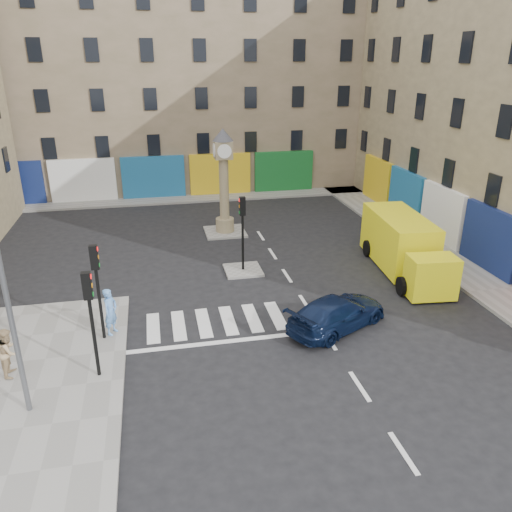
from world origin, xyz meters
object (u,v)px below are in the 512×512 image
object	(u,v)px
traffic_light_left_far	(97,278)
traffic_light_island	(243,222)
pedestrian_blue	(111,311)
pedestrian_tan	(9,352)
traffic_light_left_near	(90,308)
lamp_post	(0,267)
yellow_van	(404,246)
navy_sedan	(337,313)
clock_pillar	(224,175)

from	to	relation	value
traffic_light_left_far	traffic_light_island	xyz separation A→B (m)	(6.30, 5.40, -0.03)
traffic_light_left_far	pedestrian_blue	xyz separation A→B (m)	(0.30, 0.29, -1.55)
pedestrian_blue	pedestrian_tan	bearing A→B (deg)	153.02
traffic_light_left_near	pedestrian_blue	distance (m)	3.12
traffic_light_left_far	lamp_post	bearing A→B (deg)	-116.57
traffic_light_island	yellow_van	distance (m)	8.05
traffic_light_left_far	traffic_light_left_near	bearing A→B (deg)	-90.00
traffic_light_left_far	yellow_van	distance (m)	14.72
pedestrian_tan	pedestrian_blue	bearing A→B (deg)	-57.12
navy_sedan	yellow_van	distance (m)	7.11
traffic_light_island	pedestrian_tan	bearing A→B (deg)	-141.88
lamp_post	clock_pillar	xyz separation A→B (m)	(8.20, 15.20, -1.24)
lamp_post	yellow_van	world-z (taller)	lamp_post
traffic_light_left_far	traffic_light_island	distance (m)	8.30
lamp_post	navy_sedan	bearing A→B (deg)	15.34
lamp_post	pedestrian_blue	size ratio (longest dim) A/B	4.51
traffic_light_left_far	pedestrian_tan	world-z (taller)	traffic_light_left_far
yellow_van	clock_pillar	bearing A→B (deg)	141.78
traffic_light_left_far	clock_pillar	world-z (taller)	clock_pillar
lamp_post	pedestrian_tan	xyz separation A→B (m)	(-0.91, 2.05, -3.80)
clock_pillar	navy_sedan	bearing A→B (deg)	-77.99
navy_sedan	traffic_light_left_near	bearing A→B (deg)	71.40
traffic_light_island	pedestrian_tan	size ratio (longest dim) A/B	2.20
traffic_light_left_far	pedestrian_tan	size ratio (longest dim) A/B	2.20
traffic_light_left_near	traffic_light_left_far	size ratio (longest dim) A/B	1.00
lamp_post	pedestrian_blue	world-z (taller)	lamp_post
clock_pillar	yellow_van	size ratio (longest dim) A/B	0.83
navy_sedan	traffic_light_left_far	bearing A→B (deg)	56.08
traffic_light_island	lamp_post	distance (m)	12.52
traffic_light_island	pedestrian_tan	xyz separation A→B (m)	(-9.11, -7.15, -1.60)
yellow_van	traffic_light_left_near	bearing A→B (deg)	-150.37
traffic_light_left_near	traffic_light_left_far	bearing A→B (deg)	90.00
traffic_light_left_near	clock_pillar	distance (m)	15.19
yellow_van	pedestrian_blue	world-z (taller)	yellow_van
pedestrian_tan	traffic_light_left_far	bearing A→B (deg)	-58.43
navy_sedan	pedestrian_tan	size ratio (longest dim) A/B	2.68
traffic_light_left_near	pedestrian_tan	size ratio (longest dim) A/B	2.20
pedestrian_tan	clock_pillar	bearing A→B (deg)	-35.04
clock_pillar	pedestrian_tan	size ratio (longest dim) A/B	3.63
traffic_light_island	clock_pillar	distance (m)	6.07
yellow_van	pedestrian_blue	bearing A→B (deg)	-159.74
traffic_light_left_far	pedestrian_blue	world-z (taller)	traffic_light_left_far
traffic_light_left_near	yellow_van	world-z (taller)	traffic_light_left_near
yellow_van	pedestrian_tan	distance (m)	17.86
yellow_van	traffic_light_island	bearing A→B (deg)	174.91
traffic_light_left_near	traffic_light_island	bearing A→B (deg)	51.07
traffic_light_left_near	lamp_post	size ratio (longest dim) A/B	0.45
navy_sedan	traffic_light_island	bearing A→B (deg)	-5.90
traffic_light_left_near	navy_sedan	bearing A→B (deg)	9.96
traffic_light_left_far	clock_pillar	distance (m)	13.05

